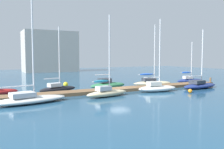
{
  "coord_description": "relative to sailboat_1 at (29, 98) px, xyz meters",
  "views": [
    {
      "loc": [
        -14.93,
        -26.23,
        4.45
      ],
      "look_at": [
        0.0,
        2.0,
        2.0
      ],
      "focal_mm": 37.9,
      "sensor_mm": 36.0,
      "label": 1
    }
  ],
  "objects": [
    {
      "name": "ground_plane",
      "position": [
        11.51,
        3.1,
        -0.52
      ],
      "size": [
        120.0,
        120.0,
        0.0
      ],
      "primitive_type": "plane",
      "color": "navy"
    },
    {
      "name": "dock_pier",
      "position": [
        11.51,
        3.1,
        -0.32
      ],
      "size": [
        32.42,
        2.3,
        0.4
      ],
      "primitive_type": "cube",
      "color": "brown",
      "rests_on": "ground_plane"
    },
    {
      "name": "dock_piling_far_end",
      "position": [
        27.32,
        2.1,
        0.06
      ],
      "size": [
        0.28,
        0.28,
        1.16
      ],
      "primitive_type": "cylinder",
      "color": "brown",
      "rests_on": "ground_plane"
    },
    {
      "name": "sailboat_1",
      "position": [
        0.0,
        0.0,
        0.0
      ],
      "size": [
        7.37,
        3.34,
        11.37
      ],
      "rotation": [
        0.0,
        0.0,
        0.18
      ],
      "color": "white",
      "rests_on": "ground_plane"
    },
    {
      "name": "sailboat_2",
      "position": [
        4.29,
        6.05,
        -0.0
      ],
      "size": [
        5.21,
        2.58,
        8.15
      ],
      "rotation": [
        0.0,
        0.0,
        0.25
      ],
      "color": "black",
      "rests_on": "ground_plane"
    },
    {
      "name": "sailboat_3",
      "position": [
        8.19,
        0.03,
        0.06
      ],
      "size": [
        5.53,
        2.31,
        8.95
      ],
      "rotation": [
        0.0,
        0.0,
        0.17
      ],
      "color": "beige",
      "rests_on": "ground_plane"
    },
    {
      "name": "sailboat_4",
      "position": [
        11.26,
        5.9,
        0.07
      ],
      "size": [
        5.45,
        2.07,
        8.28
      ],
      "rotation": [
        0.0,
        0.0,
        0.06
      ],
      "color": "#2D7047",
      "rests_on": "ground_plane"
    },
    {
      "name": "sailboat_5",
      "position": [
        15.52,
        0.46,
        0.03
      ],
      "size": [
        5.45,
        2.47,
        9.1
      ],
      "rotation": [
        0.0,
        0.0,
        -0.14
      ],
      "color": "white",
      "rests_on": "ground_plane"
    },
    {
      "name": "sailboat_6",
      "position": [
        18.78,
        5.78,
        0.01
      ],
      "size": [
        6.47,
        3.18,
        9.26
      ],
      "rotation": [
        0.0,
        0.0,
        -0.2
      ],
      "color": "beige",
      "rests_on": "ground_plane"
    },
    {
      "name": "sailboat_7",
      "position": [
        22.67,
        0.04,
        -0.03
      ],
      "size": [
        6.66,
        2.68,
        8.15
      ],
      "rotation": [
        0.0,
        0.0,
        0.11
      ],
      "color": "navy",
      "rests_on": "ground_plane"
    },
    {
      "name": "sailboat_8",
      "position": [
        26.56,
        5.66,
        0.03
      ],
      "size": [
        5.19,
        1.94,
        6.9
      ],
      "rotation": [
        0.0,
        0.0,
        -0.12
      ],
      "color": "navy",
      "rests_on": "ground_plane"
    },
    {
      "name": "mooring_buoy_orange",
      "position": [
        18.32,
        -2.38,
        -0.26
      ],
      "size": [
        0.51,
        0.51,
        0.51
      ],
      "primitive_type": "sphere",
      "color": "orange",
      "rests_on": "ground_plane"
    },
    {
      "name": "mooring_buoy_yellow",
      "position": [
        6.7,
        10.58,
        -0.17
      ],
      "size": [
        0.7,
        0.7,
        0.7
      ],
      "primitive_type": "sphere",
      "color": "yellow",
      "rests_on": "ground_plane"
    },
    {
      "name": "harbor_building_distant",
      "position": [
        12.94,
        46.74,
        5.31
      ],
      "size": [
        14.9,
        8.88,
        11.66
      ],
      "primitive_type": "cube",
      "color": "#ADA89E",
      "rests_on": "ground_plane"
    }
  ]
}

